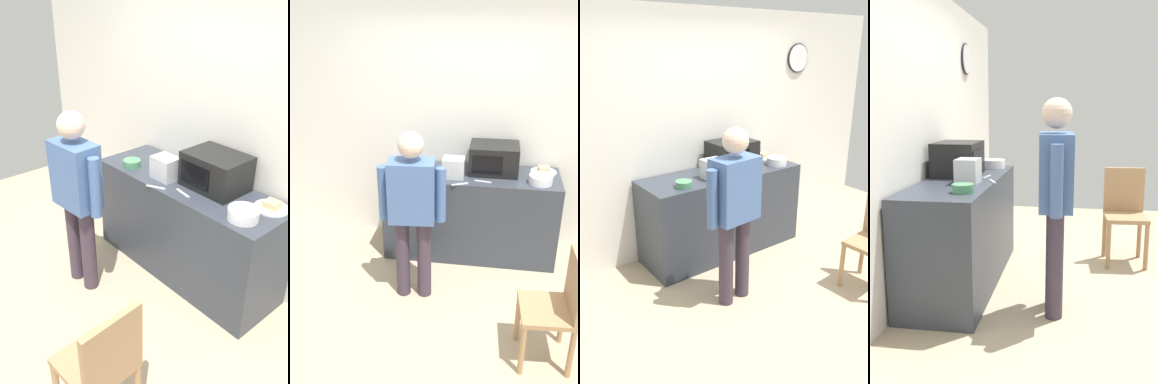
{
  "view_description": "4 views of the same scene",
  "coord_description": "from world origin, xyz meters",
  "views": [
    {
      "loc": [
        2.11,
        -1.05,
        2.45
      ],
      "look_at": [
        -0.07,
        0.8,
        0.94
      ],
      "focal_mm": 36.96,
      "sensor_mm": 36.0,
      "label": 1
    },
    {
      "loc": [
        0.25,
        -2.85,
        2.63
      ],
      "look_at": [
        -0.31,
        0.79,
        0.9
      ],
      "focal_mm": 39.61,
      "sensor_mm": 36.0,
      "label": 2
    },
    {
      "loc": [
        -2.36,
        -2.05,
        2.23
      ],
      "look_at": [
        -0.31,
        0.72,
        0.93
      ],
      "focal_mm": 36.69,
      "sensor_mm": 36.0,
      "label": 3
    },
    {
      "loc": [
        -3.56,
        0.21,
        1.56
      ],
      "look_at": [
        -0.23,
        0.73,
        0.88
      ],
      "focal_mm": 40.65,
      "sensor_mm": 36.0,
      "label": 4
    }
  ],
  "objects": [
    {
      "name": "ground_plane",
      "position": [
        0.0,
        0.0,
        0.0
      ],
      "size": [
        6.0,
        6.0,
        0.0
      ],
      "primitive_type": "plane",
      "color": "tan"
    },
    {
      "name": "back_wall",
      "position": [
        0.01,
        1.6,
        1.3
      ],
      "size": [
        5.4,
        0.13,
        2.6
      ],
      "color": "silver",
      "rests_on": "ground_plane"
    },
    {
      "name": "kitchen_counter",
      "position": [
        0.03,
        1.22,
        0.47
      ],
      "size": [
        1.81,
        0.62,
        0.93
      ],
      "primitive_type": "cube",
      "color": "#333842",
      "rests_on": "ground_plane"
    },
    {
      "name": "microwave",
      "position": [
        0.24,
        1.31,
        1.08
      ],
      "size": [
        0.5,
        0.39,
        0.3
      ],
      "color": "black",
      "rests_on": "kitchen_counter"
    },
    {
      "name": "sandwich_plate",
      "position": [
        0.76,
        1.37,
        0.95
      ],
      "size": [
        0.26,
        0.26,
        0.07
      ],
      "color": "white",
      "rests_on": "kitchen_counter"
    },
    {
      "name": "salad_bowl",
      "position": [
        -0.55,
        1.05,
        0.96
      ],
      "size": [
        0.16,
        0.16,
        0.06
      ],
      "primitive_type": "cylinder",
      "color": "#4C8E60",
      "rests_on": "kitchen_counter"
    },
    {
      "name": "cereal_bowl",
      "position": [
        0.71,
        1.08,
        0.98
      ],
      "size": [
        0.23,
        0.23,
        0.09
      ],
      "primitive_type": "cylinder",
      "color": "white",
      "rests_on": "kitchen_counter"
    },
    {
      "name": "toaster",
      "position": [
        -0.16,
        1.12,
        1.03
      ],
      "size": [
        0.22,
        0.18,
        0.2
      ],
      "primitive_type": "cube",
      "color": "silver",
      "rests_on": "kitchen_counter"
    },
    {
      "name": "fork_utensil",
      "position": [
        0.15,
        1.03,
        0.94
      ],
      "size": [
        0.17,
        0.05,
        0.01
      ],
      "primitive_type": "cube",
      "rotation": [
        0.0,
        0.0,
        2.97
      ],
      "color": "silver",
      "rests_on": "kitchen_counter"
    },
    {
      "name": "spoon_utensil",
      "position": [
        -0.07,
        0.93,
        0.94
      ],
      "size": [
        0.16,
        0.09,
        0.01
      ],
      "primitive_type": "cube",
      "rotation": [
        0.0,
        0.0,
        0.46
      ],
      "color": "silver",
      "rests_on": "kitchen_counter"
    },
    {
      "name": "person_standing",
      "position": [
        -0.44,
        0.39,
        0.94
      ],
      "size": [
        0.59,
        0.27,
        1.61
      ],
      "color": "#3C303E",
      "rests_on": "ground_plane"
    },
    {
      "name": "wooden_chair",
      "position": [
        0.78,
        -0.24,
        0.52
      ],
      "size": [
        0.42,
        0.42,
        0.94
      ],
      "color": "#A87F56",
      "rests_on": "ground_plane"
    }
  ]
}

